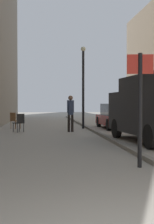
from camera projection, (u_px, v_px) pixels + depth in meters
ground_plane at (66, 135)px, 14.73m from camera, size 80.00×80.00×0.00m
kerb_strip at (100, 134)px, 14.90m from camera, size 0.16×40.00×0.12m
pedestrian_main_foreground at (71, 111)px, 16.50m from camera, size 0.36×0.26×1.87m
delivery_van at (154, 107)px, 12.05m from camera, size 2.35×5.19×2.46m
parked_car at (117, 116)px, 18.82m from camera, size 1.88×4.22×1.45m
street_sign_post at (140, 100)px, 7.33m from camera, size 0.60×0.12×2.60m
lamp_post at (83, 82)px, 18.73m from camera, size 0.28×0.28×4.76m
cafe_chair_near_window at (19, 121)px, 16.33m from camera, size 0.62×0.62×0.94m
cafe_chair_by_doorway at (14, 119)px, 18.46m from camera, size 0.62×0.62×0.94m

